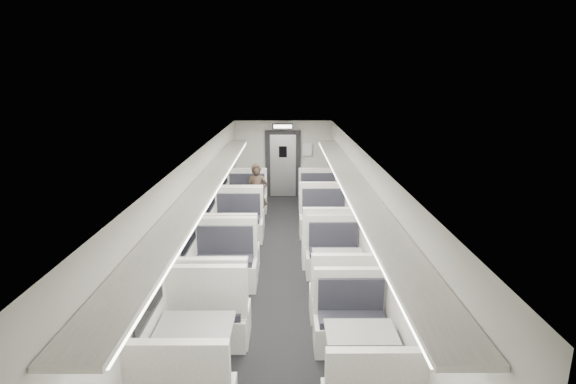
{
  "coord_description": "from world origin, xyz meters",
  "views": [
    {
      "loc": [
        0.11,
        -7.91,
        3.67
      ],
      "look_at": [
        0.14,
        1.9,
        1.17
      ],
      "focal_mm": 28.0,
      "sensor_mm": 36.0,
      "label": 1
    }
  ],
  "objects_px": {
    "booth_left_a": "(245,206)",
    "booth_right_b": "(327,231)",
    "booth_right_a": "(320,204)",
    "booth_right_d": "(360,357)",
    "booth_left_c": "(218,286)",
    "vestibule_door": "(283,164)",
    "booth_left_d": "(197,351)",
    "booth_left_b": "(235,236)",
    "booth_right_c": "(338,273)",
    "exit_sign": "(283,126)",
    "passenger": "(257,194)"
  },
  "relations": [
    {
      "from": "booth_left_c",
      "to": "booth_left_b",
      "type": "bearing_deg",
      "value": 90.0
    },
    {
      "from": "booth_left_a",
      "to": "exit_sign",
      "type": "height_order",
      "value": "exit_sign"
    },
    {
      "from": "booth_left_a",
      "to": "passenger",
      "type": "height_order",
      "value": "passenger"
    },
    {
      "from": "booth_left_b",
      "to": "booth_right_b",
      "type": "bearing_deg",
      "value": 8.61
    },
    {
      "from": "booth_right_a",
      "to": "booth_right_d",
      "type": "xyz_separation_m",
      "value": [
        0.0,
        -6.79,
        -0.02
      ]
    },
    {
      "from": "booth_right_b",
      "to": "booth_right_d",
      "type": "bearing_deg",
      "value": -90.0
    },
    {
      "from": "booth_right_c",
      "to": "vestibule_door",
      "type": "height_order",
      "value": "vestibule_door"
    },
    {
      "from": "passenger",
      "to": "vestibule_door",
      "type": "height_order",
      "value": "vestibule_door"
    },
    {
      "from": "booth_left_d",
      "to": "passenger",
      "type": "xyz_separation_m",
      "value": [
        0.35,
        6.28,
        0.38
      ]
    },
    {
      "from": "booth_right_d",
      "to": "exit_sign",
      "type": "xyz_separation_m",
      "value": [
        -1.0,
        8.56,
        1.91
      ]
    },
    {
      "from": "booth_left_a",
      "to": "booth_right_b",
      "type": "height_order",
      "value": "booth_right_b"
    },
    {
      "from": "booth_left_a",
      "to": "booth_left_c",
      "type": "relative_size",
      "value": 0.96
    },
    {
      "from": "booth_left_a",
      "to": "booth_right_d",
      "type": "xyz_separation_m",
      "value": [
        2.0,
        -6.59,
        -0.03
      ]
    },
    {
      "from": "booth_right_d",
      "to": "booth_left_a",
      "type": "bearing_deg",
      "value": 106.87
    },
    {
      "from": "booth_right_c",
      "to": "booth_left_c",
      "type": "bearing_deg",
      "value": -164.26
    },
    {
      "from": "booth_right_a",
      "to": "booth_right_b",
      "type": "xyz_separation_m",
      "value": [
        0.0,
        -2.26,
        0.03
      ]
    },
    {
      "from": "booth_left_b",
      "to": "exit_sign",
      "type": "distance_m",
      "value": 4.82
    },
    {
      "from": "booth_left_a",
      "to": "booth_left_b",
      "type": "xyz_separation_m",
      "value": [
        0.0,
        -2.36,
        0.01
      ]
    },
    {
      "from": "booth_right_b",
      "to": "passenger",
      "type": "bearing_deg",
      "value": 132.02
    },
    {
      "from": "booth_right_a",
      "to": "exit_sign",
      "type": "xyz_separation_m",
      "value": [
        -1.0,
        1.77,
        1.89
      ]
    },
    {
      "from": "booth_left_a",
      "to": "vestibule_door",
      "type": "relative_size",
      "value": 1.06
    },
    {
      "from": "booth_right_c",
      "to": "booth_right_b",
      "type": "bearing_deg",
      "value": 90.0
    },
    {
      "from": "booth_right_d",
      "to": "vestibule_door",
      "type": "bearing_deg",
      "value": 96.31
    },
    {
      "from": "booth_right_d",
      "to": "exit_sign",
      "type": "distance_m",
      "value": 8.83
    },
    {
      "from": "booth_left_a",
      "to": "booth_left_c",
      "type": "bearing_deg",
      "value": -90.0
    },
    {
      "from": "booth_left_d",
      "to": "vestibule_door",
      "type": "bearing_deg",
      "value": 83.63
    },
    {
      "from": "booth_left_b",
      "to": "booth_right_d",
      "type": "xyz_separation_m",
      "value": [
        2.0,
        -4.23,
        -0.04
      ]
    },
    {
      "from": "booth_right_a",
      "to": "exit_sign",
      "type": "distance_m",
      "value": 2.77
    },
    {
      "from": "booth_right_d",
      "to": "booth_left_d",
      "type": "bearing_deg",
      "value": 177.37
    },
    {
      "from": "booth_right_b",
      "to": "exit_sign",
      "type": "height_order",
      "value": "exit_sign"
    },
    {
      "from": "exit_sign",
      "to": "vestibule_door",
      "type": "bearing_deg",
      "value": 90.0
    },
    {
      "from": "booth_right_c",
      "to": "booth_left_a",
      "type": "bearing_deg",
      "value": 115.46
    },
    {
      "from": "booth_right_a",
      "to": "booth_right_b",
      "type": "height_order",
      "value": "booth_right_b"
    },
    {
      "from": "vestibule_door",
      "to": "booth_right_b",
      "type": "bearing_deg",
      "value": -77.51
    },
    {
      "from": "booth_left_c",
      "to": "booth_left_d",
      "type": "bearing_deg",
      "value": -90.0
    },
    {
      "from": "booth_left_c",
      "to": "booth_right_c",
      "type": "distance_m",
      "value": 2.08
    },
    {
      "from": "passenger",
      "to": "booth_left_b",
      "type": "bearing_deg",
      "value": -90.9
    },
    {
      "from": "booth_left_b",
      "to": "booth_right_c",
      "type": "xyz_separation_m",
      "value": [
        2.0,
        -1.84,
        -0.03
      ]
    },
    {
      "from": "booth_left_d",
      "to": "passenger",
      "type": "distance_m",
      "value": 6.3
    },
    {
      "from": "booth_right_b",
      "to": "exit_sign",
      "type": "distance_m",
      "value": 4.55
    },
    {
      "from": "booth_left_a",
      "to": "booth_left_c",
      "type": "height_order",
      "value": "booth_left_c"
    },
    {
      "from": "booth_left_a",
      "to": "exit_sign",
      "type": "bearing_deg",
      "value": 63.04
    },
    {
      "from": "booth_left_b",
      "to": "booth_right_d",
      "type": "height_order",
      "value": "booth_left_b"
    },
    {
      "from": "vestibule_door",
      "to": "booth_right_a",
      "type": "bearing_deg",
      "value": -66.1
    },
    {
      "from": "booth_left_a",
      "to": "booth_right_b",
      "type": "xyz_separation_m",
      "value": [
        2.0,
        -2.06,
        0.02
      ]
    },
    {
      "from": "booth_right_d",
      "to": "booth_right_a",
      "type": "bearing_deg",
      "value": 90.0
    },
    {
      "from": "booth_left_b",
      "to": "booth_right_b",
      "type": "height_order",
      "value": "booth_right_b"
    },
    {
      "from": "booth_left_a",
      "to": "booth_right_d",
      "type": "relative_size",
      "value": 1.07
    },
    {
      "from": "booth_left_d",
      "to": "passenger",
      "type": "bearing_deg",
      "value": 86.83
    },
    {
      "from": "booth_right_b",
      "to": "vestibule_door",
      "type": "distance_m",
      "value": 4.67
    }
  ]
}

